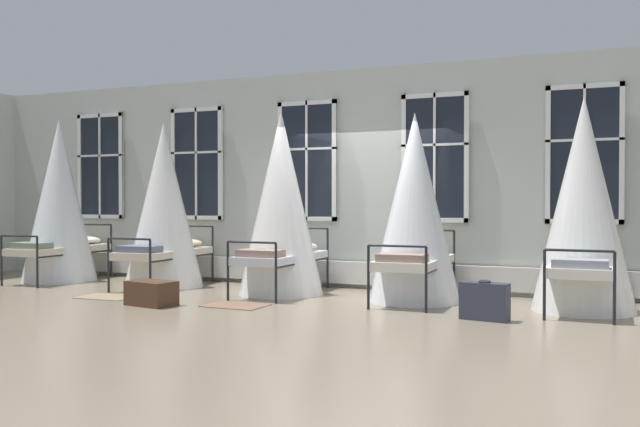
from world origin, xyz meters
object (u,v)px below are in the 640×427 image
cot_third (281,205)px  cot_fourth (415,210)px  suitcase_dark (485,301)px  cot_fifth (583,207)px  cot_first (59,203)px  travel_trunk (151,293)px  cot_second (164,207)px

cot_third → cot_fourth: 2.05m
suitcase_dark → cot_fifth: bearing=57.4°
cot_third → cot_first: bearing=89.9°
cot_fourth → cot_fifth: (2.19, 0.02, 0.05)m
travel_trunk → cot_fifth: bearing=18.0°
cot_fourth → suitcase_dark: size_ratio=4.49×
cot_fourth → suitcase_dark: (1.15, -1.16, -1.05)m
cot_fifth → travel_trunk: cot_fifth is taller
cot_first → cot_fourth: bearing=-91.6°
cot_first → cot_second: (2.18, 0.01, -0.07)m
cot_second → cot_fifth: (6.38, -0.01, 0.03)m
suitcase_dark → cot_second: bearing=176.4°
cot_third → travel_trunk: bearing=147.5°
cot_third → travel_trunk: size_ratio=4.31×
cot_second → suitcase_dark: 5.58m
suitcase_dark → travel_trunk: (-4.30, -0.56, -0.06)m
travel_trunk → suitcase_dark: bearing=7.4°
suitcase_dark → travel_trunk: bearing=-163.6°
cot_fourth → cot_fifth: 2.19m
cot_third → suitcase_dark: cot_third is taller
cot_first → cot_fifth: bearing=-91.5°
suitcase_dark → cot_third: bearing=169.3°
travel_trunk → cot_first: bearing=151.7°
cot_second → cot_fifth: size_ratio=0.98×
cot_second → suitcase_dark: (5.34, -1.19, -1.08)m
cot_first → travel_trunk: cot_first is taller
cot_second → cot_fourth: (4.19, -0.03, -0.02)m
cot_first → cot_second: 2.18m
cot_fourth → cot_fifth: bearing=-90.5°
cot_first → cot_fifth: 8.57m
cot_first → cot_second: cot_first is taller
cot_second → cot_fifth: bearing=-91.8°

